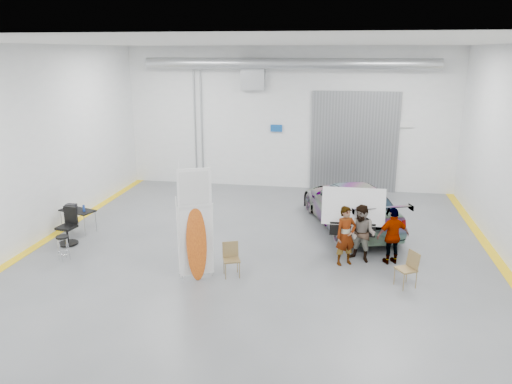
% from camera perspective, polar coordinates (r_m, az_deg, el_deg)
% --- Properties ---
extents(ground, '(16.00, 16.00, 0.00)m').
position_cam_1_polar(ground, '(14.56, 0.05, -7.64)').
color(ground, '#595C60').
rests_on(ground, ground).
extents(room_shell, '(14.02, 16.18, 6.01)m').
position_cam_1_polar(room_shell, '(15.60, 2.33, 9.50)').
color(room_shell, silver).
rests_on(room_shell, ground).
extents(sedan_car, '(3.85, 5.74, 1.54)m').
position_cam_1_polar(sedan_car, '(17.23, 10.76, -1.40)').
color(sedan_car, silver).
rests_on(sedan_car, ground).
extents(person_a, '(0.74, 0.66, 1.70)m').
position_cam_1_polar(person_a, '(14.12, 10.22, -4.94)').
color(person_a, '#8F6A4E').
rests_on(person_a, ground).
extents(person_b, '(1.01, 0.93, 1.66)m').
position_cam_1_polar(person_b, '(14.42, 12.02, -4.67)').
color(person_b, '#466482').
rests_on(person_b, ground).
extents(person_c, '(1.03, 0.72, 1.64)m').
position_cam_1_polar(person_c, '(14.49, 15.38, -4.86)').
color(person_c, '#966132').
rests_on(person_c, ground).
extents(surfboard_display, '(0.83, 0.50, 3.17)m').
position_cam_1_polar(surfboard_display, '(12.98, -7.34, -4.67)').
color(surfboard_display, white).
rests_on(surfboard_display, ground).
extents(folding_chair_near, '(0.55, 0.58, 0.90)m').
position_cam_1_polar(folding_chair_near, '(13.44, -2.79, -8.44)').
color(folding_chair_near, brown).
rests_on(folding_chair_near, ground).
extents(folding_chair_far, '(0.59, 0.71, 0.93)m').
position_cam_1_polar(folding_chair_far, '(13.40, 16.70, -9.17)').
color(folding_chair_far, brown).
rests_on(folding_chair_far, ground).
extents(shop_stool, '(0.38, 0.38, 0.74)m').
position_cam_1_polar(shop_stool, '(15.34, -21.14, -6.02)').
color(shop_stool, black).
rests_on(shop_stool, ground).
extents(work_table, '(1.29, 0.91, 0.95)m').
position_cam_1_polar(work_table, '(17.52, -19.90, -1.93)').
color(work_table, '#92959A').
rests_on(work_table, ground).
extents(office_chair, '(0.61, 0.62, 1.14)m').
position_cam_1_polar(office_chair, '(16.52, -20.69, -3.92)').
color(office_chair, black).
rests_on(office_chair, ground).
extents(trunk_lid, '(1.80, 1.09, 0.04)m').
position_cam_1_polar(trunk_lid, '(14.70, 11.01, -1.22)').
color(trunk_lid, silver).
rests_on(trunk_lid, sedan_car).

